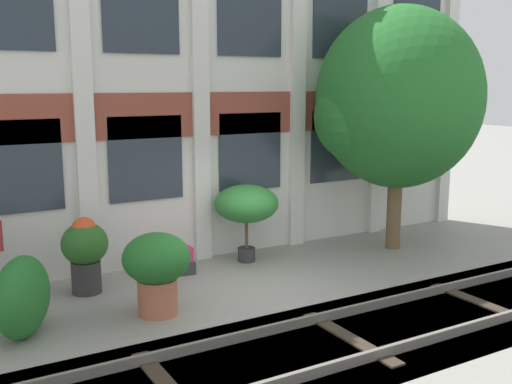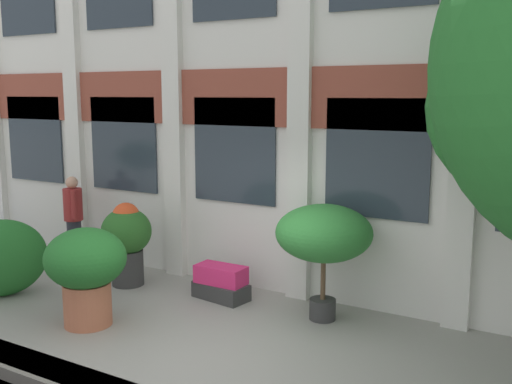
{
  "view_description": "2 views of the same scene",
  "coord_description": "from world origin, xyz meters",
  "views": [
    {
      "loc": [
        -5.24,
        -8.95,
        3.74
      ],
      "look_at": [
        0.96,
        1.81,
        1.47
      ],
      "focal_mm": 42.0,
      "sensor_mm": 36.0,
      "label": 1
    },
    {
      "loc": [
        4.06,
        -5.62,
        3.16
      ],
      "look_at": [
        -0.41,
        1.85,
        1.72
      ],
      "focal_mm": 42.0,
      "sensor_mm": 36.0,
      "label": 2
    }
  ],
  "objects": [
    {
      "name": "apartment_facade",
      "position": [
        -0.0,
        2.73,
        3.92
      ],
      "size": [
        14.77,
        0.64,
        7.88
      ],
      "color": "silver",
      "rests_on": "ground"
    },
    {
      "name": "potted_plant_ribbed_drum",
      "position": [
        -1.98,
        -0.06,
        0.82
      ],
      "size": [
        1.11,
        1.11,
        1.36
      ],
      "color": "#B76647",
      "rests_on": "ground"
    },
    {
      "name": "potted_plant_fluted_column",
      "position": [
        -2.73,
        1.54,
        0.82
      ],
      "size": [
        0.83,
        0.83,
        1.39
      ],
      "color": "#333333",
      "rests_on": "ground"
    },
    {
      "name": "broadleaf_tree",
      "position": [
        4.15,
        1.03,
        3.32
      ],
      "size": [
        3.84,
        3.66,
        5.41
      ],
      "color": "brown",
      "rests_on": "ground"
    },
    {
      "name": "topiary_hedge",
      "position": [
        -4.03,
        0.11,
        0.61
      ],
      "size": [
        1.29,
        1.56,
        1.23
      ],
      "primitive_type": "ellipsoid",
      "rotation": [
        0.0,
        0.0,
        1.06
      ],
      "color": "#236B28",
      "rests_on": "ground"
    },
    {
      "name": "ground_plane",
      "position": [
        0.0,
        0.0,
        0.0
      ],
      "size": [
        80.0,
        80.0,
        0.0
      ],
      "primitive_type": "plane",
      "color": "gray"
    },
    {
      "name": "potted_plant_square_trough",
      "position": [
        -0.99,
        1.76,
        0.25
      ],
      "size": [
        0.93,
        0.55,
        0.53
      ],
      "color": "#333333",
      "rests_on": "ground"
    },
    {
      "name": "potted_plant_low_pan",
      "position": [
        0.72,
        1.79,
        1.22
      ],
      "size": [
        1.35,
        1.35,
        1.65
      ],
      "color": "#333333",
      "rests_on": "ground"
    },
    {
      "name": "rail_tracks",
      "position": [
        0.0,
        -2.4,
        -0.13
      ],
      "size": [
        22.41,
        2.8,
        0.43
      ],
      "color": "#423F3A",
      "rests_on": "ground"
    }
  ]
}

